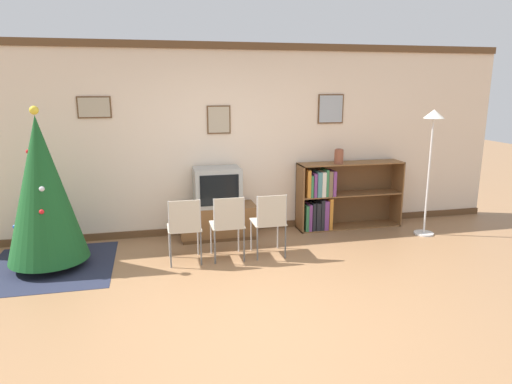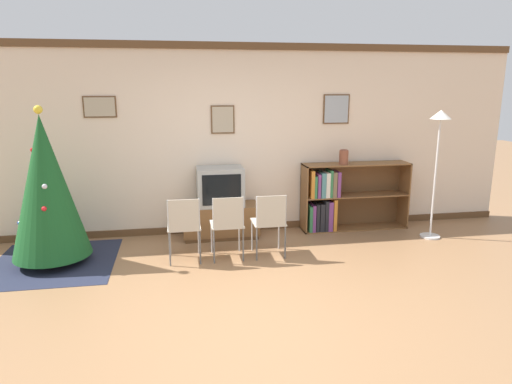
# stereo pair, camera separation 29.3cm
# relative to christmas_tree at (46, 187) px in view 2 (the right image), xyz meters

# --- Properties ---
(ground_plane) EXTENTS (24.00, 24.00, 0.00)m
(ground_plane) POSITION_rel_christmas_tree_xyz_m (2.22, -1.52, -0.95)
(ground_plane) COLOR #936B47
(wall_back) EXTENTS (8.70, 0.11, 2.70)m
(wall_back) POSITION_rel_christmas_tree_xyz_m (2.23, 0.94, 0.40)
(wall_back) COLOR beige
(wall_back) RESTS_ON ground_plane
(area_rug) EXTENTS (1.45, 1.53, 0.01)m
(area_rug) POSITION_rel_christmas_tree_xyz_m (-0.00, 0.00, -0.94)
(area_rug) COLOR #23283D
(area_rug) RESTS_ON ground_plane
(christmas_tree) EXTENTS (0.91, 0.91, 1.90)m
(christmas_tree) POSITION_rel_christmas_tree_xyz_m (0.00, 0.00, 0.00)
(christmas_tree) COLOR maroon
(christmas_tree) RESTS_ON area_rug
(tv_console) EXTENTS (1.07, 0.46, 0.47)m
(tv_console) POSITION_rel_christmas_tree_xyz_m (2.11, 0.64, -0.71)
(tv_console) COLOR brown
(tv_console) RESTS_ON ground_plane
(television) EXTENTS (0.64, 0.45, 0.54)m
(television) POSITION_rel_christmas_tree_xyz_m (2.11, 0.64, -0.21)
(television) COLOR #9E9E99
(television) RESTS_ON tv_console
(folding_chair_left) EXTENTS (0.40, 0.40, 0.82)m
(folding_chair_left) POSITION_rel_christmas_tree_xyz_m (1.58, -0.25, -0.48)
(folding_chair_left) COLOR #BCB29E
(folding_chair_left) RESTS_ON ground_plane
(folding_chair_center) EXTENTS (0.40, 0.40, 0.82)m
(folding_chair_center) POSITION_rel_christmas_tree_xyz_m (2.11, -0.25, -0.48)
(folding_chair_center) COLOR #BCB29E
(folding_chair_center) RESTS_ON ground_plane
(folding_chair_right) EXTENTS (0.40, 0.40, 0.82)m
(folding_chair_right) POSITION_rel_christmas_tree_xyz_m (2.64, -0.25, -0.48)
(folding_chair_right) COLOR #BCB29E
(folding_chair_right) RESTS_ON ground_plane
(bookshelf) EXTENTS (1.60, 0.36, 1.00)m
(bookshelf) POSITION_rel_christmas_tree_xyz_m (3.85, 0.70, -0.47)
(bookshelf) COLOR brown
(bookshelf) RESTS_ON ground_plane
(vase) EXTENTS (0.13, 0.13, 0.22)m
(vase) POSITION_rel_christmas_tree_xyz_m (3.92, 0.65, 0.16)
(vase) COLOR brown
(vase) RESTS_ON bookshelf
(standing_lamp) EXTENTS (0.28, 0.28, 1.80)m
(standing_lamp) POSITION_rel_christmas_tree_xyz_m (5.06, 0.11, 0.43)
(standing_lamp) COLOR silver
(standing_lamp) RESTS_ON ground_plane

